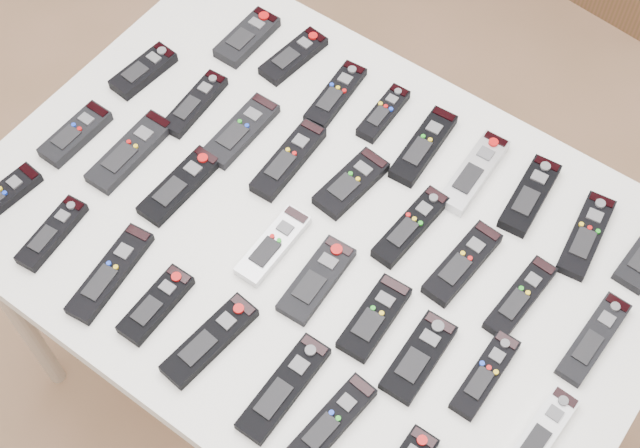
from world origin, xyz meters
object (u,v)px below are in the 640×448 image
Objects in this scene: remote_0 at (247,37)px; remote_15 at (462,263)px; remote_11 at (241,131)px; remote_5 at (474,173)px; remote_6 at (530,196)px; remote_28 at (52,233)px; remote_26 at (541,433)px; remote_33 at (331,423)px; remote_12 at (289,160)px; remote_20 at (180,186)px; remote_16 at (520,298)px; remote_17 at (594,339)px; remote_9 at (144,71)px; remote_2 at (336,95)px; remote_21 at (273,245)px; remote_14 at (411,227)px; remote_18 at (76,134)px; remote_30 at (156,305)px; remote_29 at (110,273)px; remote_32 at (284,388)px; remote_27 at (1,198)px; remote_1 at (293,56)px; remote_7 at (586,235)px; remote_10 at (195,104)px; remote_24 at (419,357)px; remote_25 at (485,375)px; remote_31 at (210,340)px; remote_19 at (130,152)px; remote_22 at (317,280)px; table at (320,245)px; remote_3 at (383,113)px; remote_4 at (423,146)px; remote_13 at (351,183)px.

remote_0 is 0.86× the size of remote_15.
remote_11 is at bearing -176.05° from remote_15.
remote_5 and remote_6 have the same top height.
remote_26 is at bearing 6.37° from remote_28.
remote_28 is 0.62m from remote_33.
remote_12 is 1.04× the size of remote_20.
remote_17 is (0.14, 0.01, -0.00)m from remote_16.
remote_9 is (-0.68, -0.18, 0.00)m from remote_5.
remote_21 reaches higher than remote_2.
remote_14 is at bearing 5.67° from remote_9.
remote_30 is (0.37, -0.19, -0.00)m from remote_18.
remote_29 is at bearing -163.48° from remote_26.
remote_17 is at bearing 20.54° from remote_29.
remote_18 is 0.77× the size of remote_32.
remote_32 is at bearing -95.19° from remote_5.
remote_18 is 0.98× the size of remote_28.
remote_9 reaches higher than remote_26.
remote_5 is 0.89m from remote_27.
remote_30 is at bearing -57.65° from remote_20.
remote_1 is at bearing 155.42° from remote_26.
remote_30 is at bearing -141.34° from remote_7.
remote_10 is at bearing 151.97° from remote_21.
remote_17 is (0.76, 0.01, -0.00)m from remote_11.
remote_2 is 1.05× the size of remote_24.
remote_9 is 0.91m from remote_25.
remote_31 is at bearing -158.20° from remote_26.
remote_29 is at bearing -88.89° from remote_11.
remote_9 is at bearing -167.06° from remote_5.
remote_6 is 0.88m from remote_18.
remote_0 is at bearing 171.59° from remote_2.
remote_19 is (0.12, -0.17, -0.00)m from remote_9.
remote_0 and remote_5 have the same top height.
remote_12 reaches higher than remote_20.
remote_7 is 0.97m from remote_28.
remote_15 reaches higher than remote_22.
remote_26 is at bearing -11.44° from table.
remote_29 is at bearing -110.06° from remote_3.
remote_19 reaches higher than remote_22.
remote_14 reaches higher than remote_11.
remote_27 is (-0.12, -0.22, 0.00)m from remote_19.
remote_7 is 0.68m from remote_11.
remote_28 is at bearing -149.61° from remote_16.
remote_1 is 0.65m from remote_31.
remote_4 is at bearing 36.41° from remote_19.
remote_15 is 0.98× the size of remote_20.
remote_19 is (-0.39, -0.19, -0.00)m from remote_13.
remote_17 is at bearing -45.02° from remote_6.
remote_6 reaches higher than remote_28.
remote_32 is at bearing -86.53° from remote_14.
remote_22 is (0.45, -0.01, -0.00)m from remote_19.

